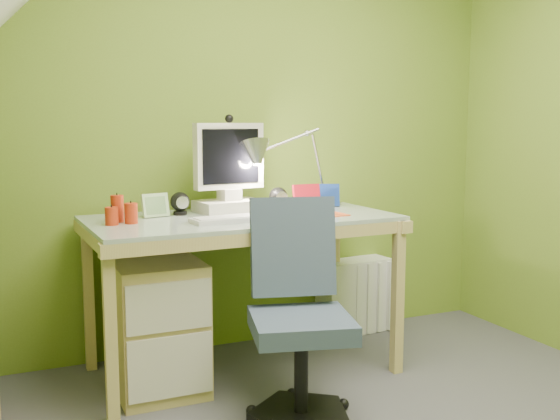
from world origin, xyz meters
name	(u,v)px	position (x,y,z in m)	size (l,w,h in m)	color
wall_back	(237,134)	(0.00, 1.60, 1.20)	(3.20, 0.01, 2.40)	olive
desk	(242,294)	(-0.13, 1.18, 0.40)	(1.50, 0.75, 0.80)	tan
monitor	(229,159)	(-0.13, 1.36, 1.08)	(0.40, 0.23, 0.54)	beige
speaker_left	(180,204)	(-0.40, 1.34, 0.86)	(0.10, 0.10, 0.12)	black
speaker_right	(278,198)	(0.14, 1.34, 0.86)	(0.10, 0.10, 0.12)	black
keyboard	(236,219)	(-0.21, 1.04, 0.82)	(0.43, 0.14, 0.02)	silver
mousepad	(322,215)	(0.25, 1.04, 0.81)	(0.23, 0.16, 0.01)	#E25523
mouse	(322,211)	(0.25, 1.04, 0.82)	(0.12, 0.07, 0.04)	silver
amber_tumbler	(281,208)	(0.05, 1.10, 0.85)	(0.06, 0.06, 0.08)	maroon
candle_cluster	(119,210)	(-0.73, 1.19, 0.87)	(0.17, 0.15, 0.13)	#AE2A0F
photo_frame_red	(307,197)	(0.29, 1.30, 0.87)	(0.15, 0.02, 0.13)	red
photo_frame_blue	(326,195)	(0.43, 1.34, 0.87)	(0.15, 0.02, 0.12)	navy
photo_frame_green	(155,205)	(-0.53, 1.32, 0.86)	(0.14, 0.02, 0.12)	#AED592
desk_lamp	(307,151)	(0.32, 1.36, 1.11)	(0.58, 0.25, 0.62)	silver
task_chair	(301,324)	(-0.10, 0.55, 0.43)	(0.47, 0.47, 0.85)	#38475C
radiator	(354,296)	(0.71, 1.50, 0.22)	(0.45, 0.18, 0.45)	white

